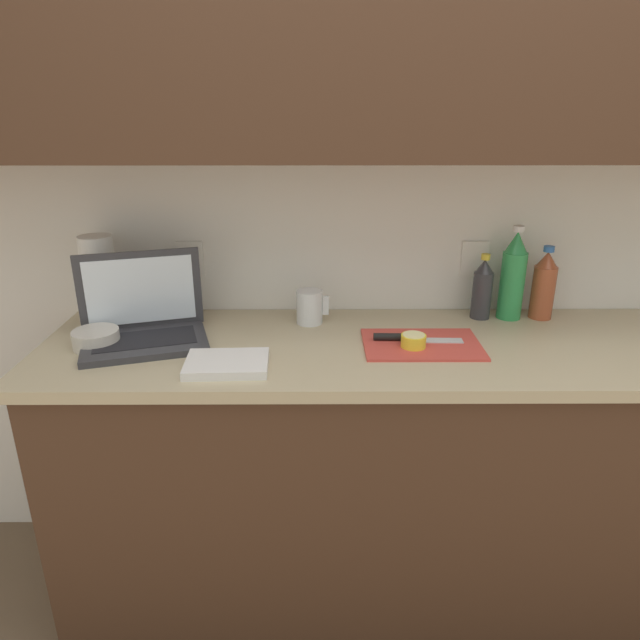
# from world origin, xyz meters

# --- Properties ---
(ground_plane) EXTENTS (12.00, 12.00, 0.00)m
(ground_plane) POSITION_xyz_m (0.00, 0.00, 0.00)
(ground_plane) COLOR brown
(ground_plane) RESTS_ON ground
(wall_back) EXTENTS (5.20, 0.38, 2.60)m
(wall_back) POSITION_xyz_m (-0.00, 0.23, 1.56)
(wall_back) COLOR white
(wall_back) RESTS_ON ground_plane
(counter_unit) EXTENTS (2.39, 0.60, 0.91)m
(counter_unit) POSITION_xyz_m (0.02, 0.00, 0.46)
(counter_unit) COLOR #472D1E
(counter_unit) RESTS_ON ground_plane
(laptop) EXTENTS (0.41, 0.33, 0.26)m
(laptop) POSITION_xyz_m (-0.89, 0.03, 0.97)
(laptop) COLOR #333338
(laptop) RESTS_ON counter_unit
(cutting_board) EXTENTS (0.34, 0.23, 0.01)m
(cutting_board) POSITION_xyz_m (-0.07, -0.02, 0.91)
(cutting_board) COLOR #D1473D
(cutting_board) RESTS_ON counter_unit
(knife) EXTENTS (0.26, 0.04, 0.02)m
(knife) POSITION_xyz_m (-0.12, 0.01, 0.92)
(knife) COLOR silver
(knife) RESTS_ON cutting_board
(lemon_half_cut) EXTENTS (0.07, 0.07, 0.04)m
(lemon_half_cut) POSITION_xyz_m (-0.10, -0.04, 0.93)
(lemon_half_cut) COLOR yellow
(lemon_half_cut) RESTS_ON cutting_board
(bottle_green_soda) EXTENTS (0.07, 0.07, 0.24)m
(bottle_green_soda) POSITION_xyz_m (0.37, 0.22, 1.02)
(bottle_green_soda) COLOR #A34C2D
(bottle_green_soda) RESTS_ON counter_unit
(bottle_oil_tall) EXTENTS (0.08, 0.08, 0.31)m
(bottle_oil_tall) POSITION_xyz_m (0.26, 0.22, 1.05)
(bottle_oil_tall) COLOR #2D934C
(bottle_oil_tall) RESTS_ON counter_unit
(bottle_water_clear) EXTENTS (0.06, 0.06, 0.22)m
(bottle_water_clear) POSITION_xyz_m (0.17, 0.22, 1.00)
(bottle_water_clear) COLOR #333338
(bottle_water_clear) RESTS_ON counter_unit
(measuring_cup) EXTENTS (0.10, 0.08, 0.11)m
(measuring_cup) POSITION_xyz_m (-0.40, 0.17, 0.96)
(measuring_cup) COLOR silver
(measuring_cup) RESTS_ON counter_unit
(bowl_white) EXTENTS (0.13, 0.13, 0.05)m
(bowl_white) POSITION_xyz_m (-1.02, -0.02, 0.93)
(bowl_white) COLOR beige
(bowl_white) RESTS_ON counter_unit
(paper_towel_roll) EXTENTS (0.11, 0.11, 0.28)m
(paper_towel_roll) POSITION_xyz_m (-1.07, 0.21, 1.04)
(paper_towel_roll) COLOR white
(paper_towel_roll) RESTS_ON counter_unit
(dish_towel) EXTENTS (0.23, 0.17, 0.02)m
(dish_towel) POSITION_xyz_m (-0.62, -0.16, 0.92)
(dish_towel) COLOR white
(dish_towel) RESTS_ON counter_unit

